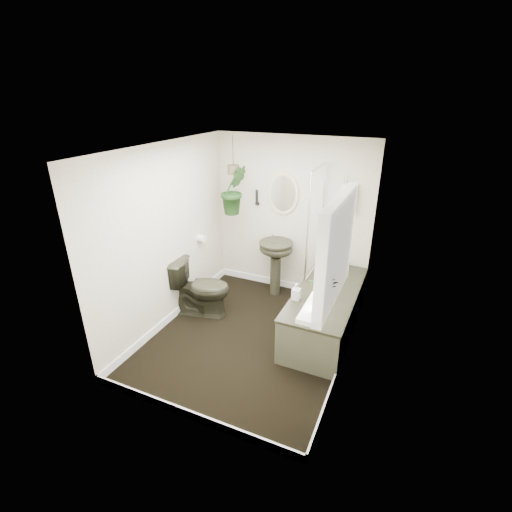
% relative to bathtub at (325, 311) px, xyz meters
% --- Properties ---
extents(floor, '(2.30, 2.80, 0.02)m').
position_rel_bathtub_xyz_m(floor, '(-0.80, -0.50, -0.30)').
color(floor, black).
rests_on(floor, ground).
extents(ceiling, '(2.30, 2.80, 0.02)m').
position_rel_bathtub_xyz_m(ceiling, '(-0.80, -0.50, 2.02)').
color(ceiling, white).
rests_on(ceiling, ground).
extents(wall_back, '(2.30, 0.02, 2.30)m').
position_rel_bathtub_xyz_m(wall_back, '(-0.80, 0.91, 0.86)').
color(wall_back, beige).
rests_on(wall_back, ground).
extents(wall_front, '(2.30, 0.02, 2.30)m').
position_rel_bathtub_xyz_m(wall_front, '(-0.80, -1.91, 0.86)').
color(wall_front, beige).
rests_on(wall_front, ground).
extents(wall_left, '(0.02, 2.80, 2.30)m').
position_rel_bathtub_xyz_m(wall_left, '(-1.96, -0.50, 0.86)').
color(wall_left, beige).
rests_on(wall_left, ground).
extents(wall_right, '(0.02, 2.80, 2.30)m').
position_rel_bathtub_xyz_m(wall_right, '(0.36, -0.50, 0.86)').
color(wall_right, beige).
rests_on(wall_right, ground).
extents(skirting, '(2.30, 2.80, 0.10)m').
position_rel_bathtub_xyz_m(skirting, '(-0.80, -0.50, -0.24)').
color(skirting, white).
rests_on(skirting, floor).
extents(bathtub, '(0.72, 1.72, 0.58)m').
position_rel_bathtub_xyz_m(bathtub, '(0.00, 0.00, 0.00)').
color(bathtub, black).
rests_on(bathtub, floor).
extents(bath_screen, '(0.04, 0.72, 1.40)m').
position_rel_bathtub_xyz_m(bath_screen, '(-0.33, 0.49, 0.99)').
color(bath_screen, silver).
rests_on(bath_screen, bathtub).
extents(shower_box, '(0.20, 0.10, 0.35)m').
position_rel_bathtub_xyz_m(shower_box, '(0.00, 0.84, 1.26)').
color(shower_box, white).
rests_on(shower_box, wall_back).
extents(oval_mirror, '(0.46, 0.03, 0.62)m').
position_rel_bathtub_xyz_m(oval_mirror, '(-0.93, 0.87, 1.21)').
color(oval_mirror, beige).
rests_on(oval_mirror, wall_back).
extents(wall_sconce, '(0.04, 0.04, 0.22)m').
position_rel_bathtub_xyz_m(wall_sconce, '(-1.33, 0.86, 1.11)').
color(wall_sconce, black).
rests_on(wall_sconce, wall_back).
extents(toilet_roll_holder, '(0.11, 0.11, 0.11)m').
position_rel_bathtub_xyz_m(toilet_roll_holder, '(-1.90, 0.20, 0.61)').
color(toilet_roll_holder, white).
rests_on(toilet_roll_holder, wall_left).
extents(window_recess, '(0.08, 1.00, 0.90)m').
position_rel_bathtub_xyz_m(window_recess, '(0.29, -1.20, 1.36)').
color(window_recess, white).
rests_on(window_recess, wall_right).
extents(window_sill, '(0.18, 1.00, 0.04)m').
position_rel_bathtub_xyz_m(window_sill, '(0.22, -1.20, 0.94)').
color(window_sill, white).
rests_on(window_sill, wall_right).
extents(window_blinds, '(0.01, 0.86, 0.76)m').
position_rel_bathtub_xyz_m(window_blinds, '(0.24, -1.20, 1.36)').
color(window_blinds, white).
rests_on(window_blinds, wall_right).
extents(toilet, '(0.86, 0.62, 0.79)m').
position_rel_bathtub_xyz_m(toilet, '(-1.65, -0.27, 0.11)').
color(toilet, black).
rests_on(toilet, floor).
extents(pedestal_sink, '(0.50, 0.42, 0.84)m').
position_rel_bathtub_xyz_m(pedestal_sink, '(-0.93, 0.65, 0.13)').
color(pedestal_sink, black).
rests_on(pedestal_sink, floor).
extents(sill_plant, '(0.26, 0.23, 0.26)m').
position_rel_bathtub_xyz_m(sill_plant, '(0.25, -1.36, 1.09)').
color(sill_plant, black).
rests_on(sill_plant, window_sill).
extents(hanging_plant, '(0.47, 0.48, 0.68)m').
position_rel_bathtub_xyz_m(hanging_plant, '(-1.51, 0.50, 1.28)').
color(hanging_plant, black).
rests_on(hanging_plant, ceiling).
extents(soap_bottle, '(0.09, 0.10, 0.21)m').
position_rel_bathtub_xyz_m(soap_bottle, '(-0.29, -0.34, 0.39)').
color(soap_bottle, black).
rests_on(soap_bottle, bathtub).
extents(hanging_pot, '(0.16, 0.16, 0.12)m').
position_rel_bathtub_xyz_m(hanging_pot, '(-1.51, 0.50, 1.56)').
color(hanging_pot, '#483B28').
rests_on(hanging_pot, ceiling).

